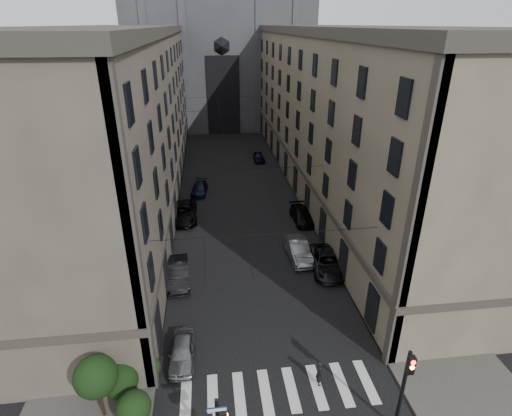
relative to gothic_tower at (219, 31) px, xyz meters
name	(u,v)px	position (x,y,z in m)	size (l,w,h in m)	color
sidewalk_left	(152,192)	(-10.50, -38.96, -17.72)	(7.00, 80.00, 0.15)	#383533
sidewalk_right	(317,184)	(10.50, -38.96, -17.72)	(7.00, 80.00, 0.15)	#383533
zebra_crossing	(278,390)	(0.00, -69.96, -17.79)	(11.00, 3.20, 0.01)	beige
building_left	(117,118)	(-13.44, -38.96, -8.45)	(13.60, 60.60, 18.85)	#494338
building_right	(345,112)	(13.44, -38.96, -8.45)	(13.60, 60.60, 18.85)	brown
gothic_tower	(219,31)	(0.00, 0.00, 0.00)	(35.00, 23.00, 58.00)	#2D2D33
traffic_light_right	(405,383)	(5.60, -73.04, -14.51)	(0.34, 0.50, 5.20)	black
shrub_cluster	(117,383)	(-8.72, -69.95, -16.00)	(3.90, 4.40, 3.90)	black
tram_wires	(235,133)	(0.00, -39.33, -10.55)	(14.00, 60.00, 0.43)	black
car_left_near	(182,352)	(-5.52, -66.96, -17.14)	(1.56, 3.89, 1.33)	slate
car_left_midnear	(178,273)	(-6.20, -58.47, -16.99)	(1.71, 4.91, 1.62)	black
car_left_midfar	(184,213)	(-6.20, -47.04, -16.98)	(2.70, 5.86, 1.63)	black
car_left_far	(199,189)	(-4.60, -39.97, -17.16)	(1.78, 4.38, 1.27)	black
car_right_near	(298,250)	(4.20, -56.10, -16.99)	(1.71, 4.90, 1.62)	gray
car_right_midnear	(327,262)	(6.20, -58.26, -17.03)	(2.54, 5.50, 1.53)	black
car_right_midfar	(302,216)	(6.20, -49.08, -17.10)	(1.96, 4.82, 1.40)	black
car_right_far	(259,157)	(4.32, -28.21, -17.15)	(1.54, 3.82, 1.30)	black
pedestrian	(319,373)	(2.41, -69.76, -16.96)	(0.61, 0.40, 1.67)	black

